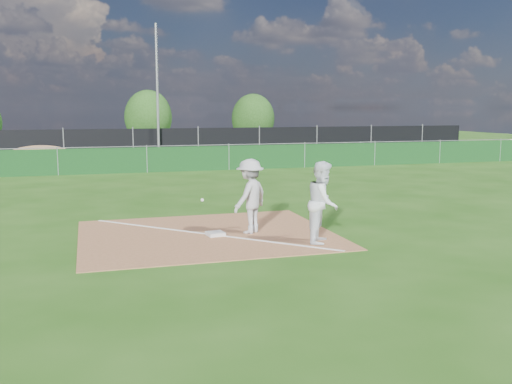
% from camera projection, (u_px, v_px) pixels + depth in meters
% --- Properties ---
extents(ground, '(90.00, 90.00, 0.00)m').
position_uv_depth(ground, '(161.00, 186.00, 22.33)').
color(ground, '#214F10').
rests_on(ground, ground).
extents(infield_dirt, '(6.00, 5.00, 0.02)m').
position_uv_depth(infield_dirt, '(207.00, 235.00, 13.79)').
color(infield_dirt, '#955F3B').
rests_on(infield_dirt, ground).
extents(foul_line, '(5.01, 5.01, 0.01)m').
position_uv_depth(foul_line, '(207.00, 234.00, 13.79)').
color(foul_line, white).
rests_on(foul_line, infield_dirt).
extents(green_fence, '(44.00, 0.05, 1.20)m').
position_uv_depth(green_fence, '(147.00, 160.00, 26.98)').
color(green_fence, '#0F3814').
rests_on(green_fence, ground).
extents(dirt_mound, '(3.38, 2.60, 1.17)m').
position_uv_depth(dirt_mound, '(40.00, 157.00, 28.89)').
color(dirt_mound, '#9D734C').
rests_on(dirt_mound, ground).
extents(black_fence, '(46.00, 0.04, 1.80)m').
position_uv_depth(black_fence, '(133.00, 144.00, 34.52)').
color(black_fence, black).
rests_on(black_fence, ground).
extents(parking_lot, '(46.00, 9.00, 0.01)m').
position_uv_depth(parking_lot, '(128.00, 152.00, 39.39)').
color(parking_lot, black).
rests_on(parking_lot, ground).
extents(light_pole, '(0.16, 0.16, 8.00)m').
position_uv_depth(light_pole, '(157.00, 92.00, 34.20)').
color(light_pole, slate).
rests_on(light_pole, ground).
extents(first_base, '(0.44, 0.44, 0.08)m').
position_uv_depth(first_base, '(215.00, 234.00, 13.64)').
color(first_base, silver).
rests_on(first_base, infield_dirt).
extents(play_at_first, '(1.88, 1.27, 1.81)m').
position_uv_depth(play_at_first, '(250.00, 196.00, 13.84)').
color(play_at_first, silver).
rests_on(play_at_first, infield_dirt).
extents(runner, '(1.07, 1.14, 1.86)m').
position_uv_depth(runner, '(323.00, 202.00, 12.89)').
color(runner, white).
rests_on(runner, ground).
extents(car_left, '(4.98, 2.23, 1.66)m').
position_uv_depth(car_left, '(18.00, 142.00, 36.83)').
color(car_left, '#AFB2B8').
rests_on(car_left, parking_lot).
extents(car_mid, '(5.04, 3.13, 1.57)m').
position_uv_depth(car_mid, '(91.00, 142.00, 38.22)').
color(car_mid, black).
rests_on(car_mid, parking_lot).
extents(car_right, '(5.44, 3.64, 1.46)m').
position_uv_depth(car_right, '(225.00, 141.00, 40.41)').
color(car_right, black).
rests_on(car_right, parking_lot).
extents(tree_mid, '(3.77, 3.77, 4.48)m').
position_uv_depth(tree_mid, '(148.00, 117.00, 45.67)').
color(tree_mid, '#382316').
rests_on(tree_mid, ground).
extents(tree_right, '(3.55, 3.55, 4.20)m').
position_uv_depth(tree_right, '(253.00, 119.00, 47.25)').
color(tree_right, '#382316').
rests_on(tree_right, ground).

